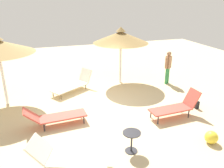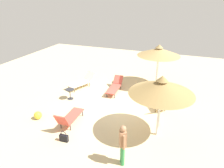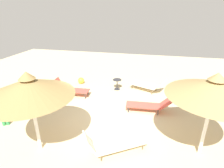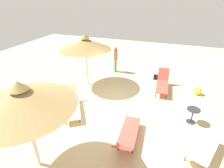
% 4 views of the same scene
% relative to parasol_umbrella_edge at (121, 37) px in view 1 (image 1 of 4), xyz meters
% --- Properties ---
extents(ground, '(24.00, 24.00, 0.10)m').
position_rel_parasol_umbrella_edge_xyz_m(ground, '(-2.26, 1.74, -2.31)').
color(ground, beige).
extents(parasol_umbrella_edge, '(2.63, 2.63, 2.74)m').
position_rel_parasol_umbrella_edge_xyz_m(parasol_umbrella_edge, '(0.00, 0.00, 0.00)').
color(parasol_umbrella_edge, white).
rests_on(parasol_umbrella_edge, ground).
extents(lounge_chair_back, '(0.66, 1.84, 0.93)m').
position_rel_parasol_umbrella_edge_xyz_m(lounge_chair_back, '(-3.93, -0.71, -1.85)').
color(lounge_chair_back, '#CC4C3F').
rests_on(lounge_chair_back, ground).
extents(lounge_chair_front, '(0.69, 2.05, 0.74)m').
position_rel_parasol_umbrella_edge_xyz_m(lounge_chair_front, '(-3.21, 3.48, -1.91)').
color(lounge_chair_front, '#CC4C3F').
rests_on(lounge_chair_front, ground).
extents(lounge_chair_center, '(1.36, 2.04, 0.81)m').
position_rel_parasol_umbrella_edge_xyz_m(lounge_chair_center, '(-5.44, 3.37, -1.87)').
color(lounge_chair_center, silver).
rests_on(lounge_chair_center, ground).
extents(lounge_chair_near_left, '(1.62, 2.04, 0.85)m').
position_rel_parasol_umbrella_edge_xyz_m(lounge_chair_near_left, '(-0.41, 2.39, -1.93)').
color(lounge_chair_near_left, silver).
rests_on(lounge_chair_near_left, ground).
extents(person_standing_far_left, '(0.31, 0.39, 1.61)m').
position_rel_parasol_umbrella_edge_xyz_m(person_standing_far_left, '(-0.88, -2.14, -1.35)').
color(person_standing_far_left, '#338C4C').
rests_on(person_standing_far_left, ground).
extents(handbag, '(0.38, 0.15, 0.48)m').
position_rel_parasol_umbrella_edge_xyz_m(handbag, '(-3.53, -1.82, -2.09)').
color(handbag, black).
rests_on(handbag, ground).
extents(side_table_round, '(0.50, 0.50, 0.61)m').
position_rel_parasol_umbrella_edge_xyz_m(side_table_round, '(-5.28, 1.58, -1.85)').
color(side_table_round, '#2D2D33').
rests_on(side_table_round, ground).
extents(beach_ball, '(0.38, 0.38, 0.38)m').
position_rel_parasol_umbrella_edge_xyz_m(beach_ball, '(-5.65, -0.81, -2.07)').
color(beach_ball, yellow).
rests_on(beach_ball, ground).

